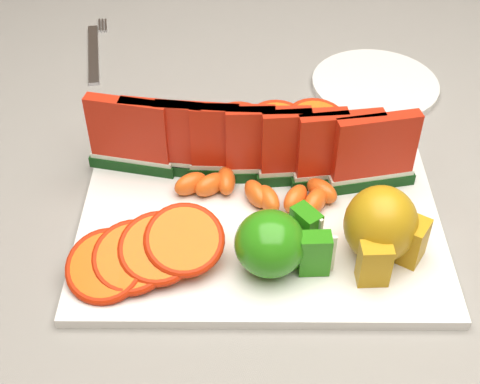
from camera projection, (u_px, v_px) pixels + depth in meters
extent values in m
cube|color=#532F1B|center=(295.00, 202.00, 0.81)|extent=(1.40, 0.90, 0.03)
cube|color=gray|center=(296.00, 190.00, 0.80)|extent=(1.52, 1.02, 0.01)
cube|color=gray|center=(278.00, 44.00, 1.24)|extent=(1.52, 0.01, 0.20)
cube|color=silver|center=(260.00, 217.00, 0.75)|extent=(0.40, 0.30, 0.01)
ellipsoid|color=#32880B|center=(270.00, 244.00, 0.67)|extent=(0.09, 0.09, 0.07)
cube|color=#32880B|center=(315.00, 253.00, 0.67)|extent=(0.03, 0.02, 0.05)
cube|color=beige|center=(321.00, 254.00, 0.67)|extent=(0.03, 0.01, 0.05)
cube|color=#32880B|center=(305.00, 229.00, 0.70)|extent=(0.03, 0.04, 0.05)
cube|color=beige|center=(311.00, 229.00, 0.70)|extent=(0.02, 0.03, 0.05)
ellipsoid|color=#AC9A1E|center=(380.00, 224.00, 0.68)|extent=(0.10, 0.10, 0.08)
cube|color=#AC9A1E|center=(374.00, 264.00, 0.66)|extent=(0.03, 0.02, 0.05)
cube|color=#AC9A1E|center=(414.00, 242.00, 0.68)|extent=(0.03, 0.04, 0.05)
cylinder|color=silver|center=(375.00, 85.00, 0.95)|extent=(0.23, 0.23, 0.01)
cube|color=silver|center=(93.00, 54.00, 1.02)|extent=(0.04, 0.17, 0.00)
cube|color=silver|center=(100.00, 25.00, 1.09)|extent=(0.01, 0.04, 0.00)
cube|color=silver|center=(103.00, 25.00, 1.09)|extent=(0.01, 0.04, 0.00)
cube|color=silver|center=(106.00, 25.00, 1.09)|extent=(0.01, 0.04, 0.00)
cube|color=#0C3308|center=(133.00, 163.00, 0.80)|extent=(0.11, 0.04, 0.01)
cube|color=silver|center=(132.00, 157.00, 0.80)|extent=(0.10, 0.04, 0.01)
cube|color=red|center=(128.00, 129.00, 0.77)|extent=(0.10, 0.04, 0.08)
cube|color=#0C3308|center=(166.00, 166.00, 0.80)|extent=(0.11, 0.04, 0.01)
cube|color=silver|center=(166.00, 159.00, 0.79)|extent=(0.10, 0.03, 0.01)
cube|color=red|center=(163.00, 131.00, 0.76)|extent=(0.10, 0.03, 0.08)
cube|color=#0C3308|center=(199.00, 168.00, 0.80)|extent=(0.11, 0.03, 0.01)
cube|color=silver|center=(199.00, 162.00, 0.79)|extent=(0.10, 0.03, 0.01)
cube|color=red|center=(197.00, 134.00, 0.76)|extent=(0.10, 0.02, 0.08)
cube|color=#0C3308|center=(233.00, 171.00, 0.79)|extent=(0.11, 0.02, 0.01)
cube|color=silver|center=(233.00, 164.00, 0.79)|extent=(0.10, 0.02, 0.01)
cube|color=red|center=(232.00, 136.00, 0.76)|extent=(0.10, 0.02, 0.08)
cube|color=#0C3308|center=(267.00, 173.00, 0.79)|extent=(0.11, 0.02, 0.01)
cube|color=silver|center=(267.00, 167.00, 0.78)|extent=(0.10, 0.02, 0.01)
cube|color=red|center=(268.00, 138.00, 0.75)|extent=(0.10, 0.02, 0.08)
cube|color=#0C3308|center=(301.00, 176.00, 0.79)|extent=(0.11, 0.03, 0.01)
cube|color=silver|center=(301.00, 169.00, 0.78)|extent=(0.10, 0.03, 0.01)
cube|color=red|center=(303.00, 141.00, 0.75)|extent=(0.10, 0.02, 0.08)
cube|color=#0C3308|center=(335.00, 178.00, 0.78)|extent=(0.11, 0.04, 0.01)
cube|color=silver|center=(336.00, 172.00, 0.78)|extent=(0.10, 0.03, 0.01)
cube|color=red|center=(339.00, 143.00, 0.75)|extent=(0.10, 0.03, 0.08)
cube|color=#0C3308|center=(369.00, 181.00, 0.78)|extent=(0.11, 0.04, 0.01)
cube|color=silver|center=(371.00, 174.00, 0.77)|extent=(0.10, 0.04, 0.01)
cube|color=red|center=(376.00, 146.00, 0.74)|extent=(0.10, 0.04, 0.08)
cylinder|color=orange|center=(106.00, 266.00, 0.67)|extent=(0.09, 0.09, 0.03)
torus|color=red|center=(106.00, 266.00, 0.67)|extent=(0.10, 0.10, 0.04)
cylinder|color=orange|center=(132.00, 257.00, 0.67)|extent=(0.08, 0.08, 0.03)
torus|color=red|center=(132.00, 257.00, 0.67)|extent=(0.09, 0.09, 0.04)
cylinder|color=orange|center=(158.00, 248.00, 0.68)|extent=(0.08, 0.08, 0.03)
torus|color=red|center=(158.00, 248.00, 0.68)|extent=(0.09, 0.08, 0.04)
cylinder|color=orange|center=(184.00, 239.00, 0.68)|extent=(0.08, 0.08, 0.03)
torus|color=red|center=(184.00, 239.00, 0.68)|extent=(0.10, 0.09, 0.04)
cylinder|color=orange|center=(163.00, 133.00, 0.84)|extent=(0.08, 0.08, 0.03)
torus|color=red|center=(163.00, 133.00, 0.84)|extent=(0.09, 0.09, 0.03)
cylinder|color=orange|center=(201.00, 131.00, 0.83)|extent=(0.08, 0.08, 0.03)
torus|color=red|center=(201.00, 131.00, 0.83)|extent=(0.09, 0.09, 0.03)
cylinder|color=orange|center=(240.00, 129.00, 0.83)|extent=(0.09, 0.09, 0.03)
torus|color=red|center=(240.00, 129.00, 0.83)|extent=(0.10, 0.10, 0.03)
cylinder|color=orange|center=(278.00, 127.00, 0.83)|extent=(0.09, 0.09, 0.03)
torus|color=red|center=(278.00, 127.00, 0.83)|extent=(0.11, 0.11, 0.03)
cylinder|color=orange|center=(317.00, 126.00, 0.83)|extent=(0.10, 0.10, 0.03)
torus|color=red|center=(317.00, 126.00, 0.83)|extent=(0.11, 0.11, 0.03)
ellipsoid|color=red|center=(191.00, 184.00, 0.77)|extent=(0.05, 0.04, 0.03)
ellipsoid|color=red|center=(211.00, 185.00, 0.77)|extent=(0.05, 0.04, 0.03)
ellipsoid|color=red|center=(226.00, 181.00, 0.77)|extent=(0.02, 0.04, 0.03)
ellipsoid|color=red|center=(256.00, 194.00, 0.76)|extent=(0.04, 0.05, 0.03)
ellipsoid|color=red|center=(268.00, 199.00, 0.75)|extent=(0.04, 0.05, 0.03)
ellipsoid|color=red|center=(295.00, 198.00, 0.75)|extent=(0.04, 0.05, 0.03)
ellipsoid|color=red|center=(315.00, 201.00, 0.75)|extent=(0.04, 0.05, 0.03)
ellipsoid|color=red|center=(322.00, 191.00, 0.76)|extent=(0.04, 0.04, 0.03)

